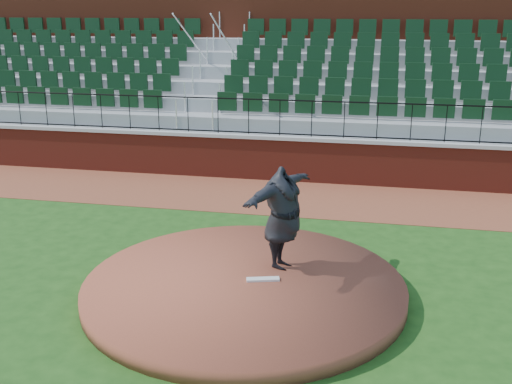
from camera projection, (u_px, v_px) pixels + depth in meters
The scene contains 10 objects.
ground at pixel (239, 285), 11.03m from camera, with size 90.00×90.00×0.00m, color #1B4413.
warning_track at pixel (286, 197), 16.09m from camera, with size 34.00×3.20×0.01m, color brown.
field_wall at pixel (295, 160), 17.41m from camera, with size 34.00×0.35×1.20m, color maroon.
wall_cap at pixel (295, 138), 17.22m from camera, with size 34.00×0.45×0.10m, color #B7B7B7.
wall_railing at pixel (296, 118), 17.06m from camera, with size 34.00×0.05×1.00m, color black, non-canonical shape.
seating_stands at pixel (308, 88), 19.47m from camera, with size 34.00×5.10×4.60m, color gray, non-canonical shape.
concourse_wall at pixel (318, 65), 21.96m from camera, with size 34.00×0.50×5.50m, color maroon.
pitchers_mound at pixel (244, 287), 10.64m from camera, with size 5.57×5.57×0.25m, color brown.
pitching_rubber at pixel (263, 279), 10.62m from camera, with size 0.57×0.14×0.04m, color silver.
pitcher at pixel (283, 218), 10.89m from camera, with size 2.33×0.63×1.90m, color black.
Camera 1 is at (2.32, -9.79, 4.83)m, focal length 42.95 mm.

